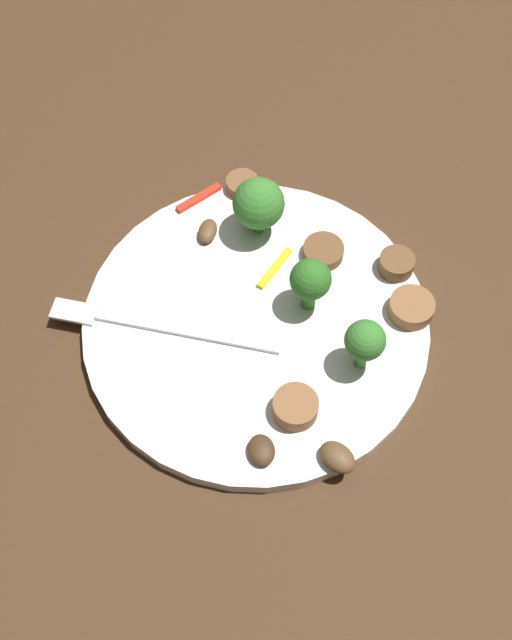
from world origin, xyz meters
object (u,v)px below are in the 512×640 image
at_px(broccoli_floret_0, 310,281).
at_px(pepper_strip_0, 199,198).
at_px(broccoli_floret_2, 365,341).
at_px(pepper_strip_1, 275,268).
at_px(sausage_slice_4, 242,184).
at_px(mushroom_3, 338,457).
at_px(sausage_slice_1, 396,264).
at_px(sausage_slice_2, 295,407).
at_px(sausage_slice_3, 323,251).
at_px(mushroom_1, 208,231).
at_px(mushroom_0, 261,450).
at_px(plate, 256,324).
at_px(broccoli_floret_1, 259,204).
at_px(sausage_slice_0, 411,308).
at_px(fork, 147,325).

height_order(broccoli_floret_0, pepper_strip_0, broccoli_floret_0).
xyz_separation_m(broccoli_floret_2, pepper_strip_1, (0.10, -0.04, -0.03)).
xyz_separation_m(sausage_slice_4, mushroom_3, (-0.18, 0.18, 0.00)).
xyz_separation_m(sausage_slice_1, mushroom_3, (-0.03, 0.17, -0.00)).
distance_m(sausage_slice_2, sausage_slice_3, 0.14).
distance_m(mushroom_1, pepper_strip_0, 0.04).
height_order(mushroom_0, pepper_strip_1, mushroom_0).
bearing_deg(sausage_slice_2, sausage_slice_4, -48.71).
xyz_separation_m(broccoli_floret_2, mushroom_1, (0.16, -0.04, -0.03)).
bearing_deg(sausage_slice_4, broccoli_floret_2, 148.50).
bearing_deg(pepper_strip_1, mushroom_3, 134.91).
bearing_deg(pepper_strip_1, broccoli_floret_0, 158.75).
bearing_deg(plate, sausage_slice_3, -101.34).
xyz_separation_m(broccoli_floret_1, broccoli_floret_2, (-0.13, 0.07, -0.00)).
height_order(mushroom_0, pepper_strip_0, mushroom_0).
xyz_separation_m(broccoli_floret_1, mushroom_1, (0.03, 0.03, -0.03)).
relative_size(mushroom_3, pepper_strip_1, 0.64).
xyz_separation_m(sausage_slice_0, sausage_slice_3, (0.08, -0.01, -0.00)).
distance_m(fork, broccoli_floret_1, 0.13).
relative_size(sausage_slice_1, mushroom_1, 1.19).
relative_size(plate, broccoli_floret_2, 5.33).
bearing_deg(mushroom_1, broccoli_floret_1, -142.23).
bearing_deg(broccoli_floret_1, pepper_strip_0, -1.19).
bearing_deg(sausage_slice_3, broccoli_floret_0, 104.10).
height_order(broccoli_floret_1, pepper_strip_1, broccoli_floret_1).
height_order(sausage_slice_1, sausage_slice_2, sausage_slice_2).
distance_m(mushroom_0, pepper_strip_1, 0.16).
xyz_separation_m(broccoli_floret_2, sausage_slice_2, (0.02, 0.06, -0.03)).
bearing_deg(fork, broccoli_floret_0, -158.71).
height_order(sausage_slice_3, pepper_strip_1, sausage_slice_3).
relative_size(broccoli_floret_0, sausage_slice_3, 1.55).
height_order(broccoli_floret_2, mushroom_3, broccoli_floret_2).
bearing_deg(broccoli_floret_2, sausage_slice_3, -46.04).
distance_m(fork, sausage_slice_3, 0.15).
distance_m(mushroom_3, pepper_strip_1, 0.17).
bearing_deg(broccoli_floret_0, pepper_strip_0, -18.86).
height_order(sausage_slice_2, pepper_strip_0, sausage_slice_2).
bearing_deg(pepper_strip_1, sausage_slice_1, -149.23).
bearing_deg(pepper_strip_1, mushroom_1, -1.85).
bearing_deg(pepper_strip_0, fork, 104.24).
height_order(broccoli_floret_1, sausage_slice_4, broccoli_floret_1).
distance_m(sausage_slice_1, pepper_strip_0, 0.17).
relative_size(fork, pepper_strip_1, 4.03).
xyz_separation_m(mushroom_1, pepper_strip_1, (-0.06, 0.00, -0.00)).
xyz_separation_m(plate, broccoli_floret_1, (0.04, -0.08, 0.04)).
relative_size(sausage_slice_2, mushroom_1, 1.39).
bearing_deg(plate, pepper_strip_1, -77.16).
distance_m(sausage_slice_4, mushroom_3, 0.25).
xyz_separation_m(broccoli_floret_0, broccoli_floret_2, (-0.06, 0.03, -0.00)).
relative_size(broccoli_floret_1, pepper_strip_1, 1.27).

